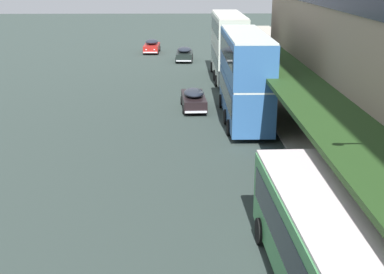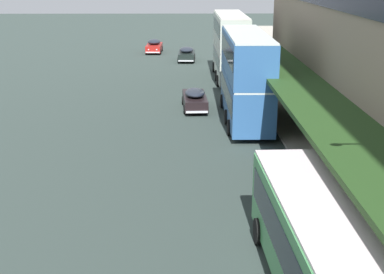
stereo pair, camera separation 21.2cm
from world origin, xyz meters
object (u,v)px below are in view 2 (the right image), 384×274
transit_bus_kerbside_far (230,44)px  sedan_lead_mid (154,46)px  sedan_oncoming_front (195,99)px  transit_bus_kerbside_rear (317,244)px  transit_bus_kerbside_front (246,74)px  sedan_trailing_near (187,54)px

transit_bus_kerbside_far → sedan_lead_mid: 18.85m
transit_bus_kerbside_far → sedan_oncoming_front: 12.12m
transit_bus_kerbside_rear → transit_bus_kerbside_far: size_ratio=0.95×
sedan_lead_mid → sedan_oncoming_front: (4.53, -28.21, -0.03)m
sedan_oncoming_front → transit_bus_kerbside_front: bearing=-44.2°
sedan_lead_mid → sedan_trailing_near: bearing=-58.1°
transit_bus_kerbside_far → sedan_oncoming_front: transit_bus_kerbside_far is taller
transit_bus_kerbside_front → sedan_oncoming_front: transit_bus_kerbside_front is taller
transit_bus_kerbside_front → sedan_lead_mid: size_ratio=2.36×
transit_bus_kerbside_front → sedan_lead_mid: (-7.88, 31.47, -2.42)m
transit_bus_kerbside_far → sedan_oncoming_front: size_ratio=2.23×
sedan_oncoming_front → transit_bus_kerbside_far: bearing=72.8°
transit_bus_kerbside_front → sedan_trailing_near: bearing=98.8°
transit_bus_kerbside_rear → sedan_oncoming_front: transit_bus_kerbside_rear is taller
transit_bus_kerbside_front → transit_bus_kerbside_rear: transit_bus_kerbside_front is taller
sedan_oncoming_front → sedan_trailing_near: 21.77m
transit_bus_kerbside_far → sedan_oncoming_front: (-3.51, -11.33, -2.49)m
transit_bus_kerbside_front → sedan_lead_mid: transit_bus_kerbside_front is taller
transit_bus_kerbside_rear → transit_bus_kerbside_far: bearing=89.7°
transit_bus_kerbside_rear → sedan_oncoming_front: (-3.35, 23.84, -1.06)m
transit_bus_kerbside_rear → sedan_trailing_near: bearing=94.9°
transit_bus_kerbside_front → sedan_oncoming_front: (-3.36, 3.26, -2.45)m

